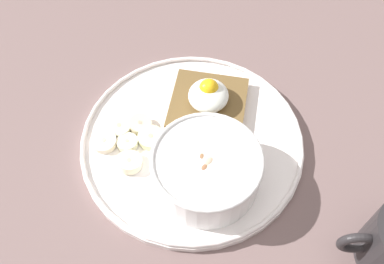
{
  "coord_description": "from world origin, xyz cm",
  "views": [
    {
      "loc": [
        -30.44,
        -5.58,
        51.82
      ],
      "look_at": [
        0.0,
        0.0,
        5.0
      ],
      "focal_mm": 40.0,
      "sensor_mm": 36.0,
      "label": 1
    }
  ],
  "objects_px": {
    "banana_slice_back": "(151,138)",
    "banana_slice_inner": "(120,126)",
    "oatmeal_bowl": "(206,169)",
    "banana_slice_front": "(140,125)",
    "poached_egg": "(209,94)",
    "banana_slice_left": "(104,142)",
    "banana_slice_right": "(127,143)",
    "banana_slice_outer": "(130,162)",
    "toast_slice": "(208,104)"
  },
  "relations": [
    {
      "from": "banana_slice_back",
      "to": "banana_slice_inner",
      "type": "relative_size",
      "value": 1.29
    },
    {
      "from": "oatmeal_bowl",
      "to": "banana_slice_front",
      "type": "height_order",
      "value": "oatmeal_bowl"
    },
    {
      "from": "poached_egg",
      "to": "banana_slice_left",
      "type": "xyz_separation_m",
      "value": [
        -0.09,
        0.13,
        -0.02
      ]
    },
    {
      "from": "banana_slice_inner",
      "to": "banana_slice_right",
      "type": "bearing_deg",
      "value": -144.38
    },
    {
      "from": "banana_slice_left",
      "to": "banana_slice_right",
      "type": "xyz_separation_m",
      "value": [
        0.0,
        -0.03,
        -0.0
      ]
    },
    {
      "from": "oatmeal_bowl",
      "to": "poached_egg",
      "type": "xyz_separation_m",
      "value": [
        0.12,
        0.02,
        -0.0
      ]
    },
    {
      "from": "banana_slice_inner",
      "to": "banana_slice_outer",
      "type": "distance_m",
      "value": 0.06
    },
    {
      "from": "banana_slice_back",
      "to": "banana_slice_inner",
      "type": "distance_m",
      "value": 0.05
    },
    {
      "from": "oatmeal_bowl",
      "to": "toast_slice",
      "type": "xyz_separation_m",
      "value": [
        0.11,
        0.02,
        -0.02
      ]
    },
    {
      "from": "oatmeal_bowl",
      "to": "banana_slice_left",
      "type": "distance_m",
      "value": 0.15
    },
    {
      "from": "banana_slice_back",
      "to": "banana_slice_outer",
      "type": "height_order",
      "value": "banana_slice_outer"
    },
    {
      "from": "oatmeal_bowl",
      "to": "banana_slice_front",
      "type": "xyz_separation_m",
      "value": [
        0.06,
        0.1,
        -0.02
      ]
    },
    {
      "from": "toast_slice",
      "to": "banana_slice_right",
      "type": "bearing_deg",
      "value": 130.03
    },
    {
      "from": "banana_slice_front",
      "to": "banana_slice_back",
      "type": "distance_m",
      "value": 0.03
    },
    {
      "from": "banana_slice_inner",
      "to": "banana_slice_outer",
      "type": "bearing_deg",
      "value": -152.13
    },
    {
      "from": "banana_slice_front",
      "to": "banana_slice_outer",
      "type": "distance_m",
      "value": 0.06
    },
    {
      "from": "poached_egg",
      "to": "banana_slice_right",
      "type": "relative_size",
      "value": 1.43
    },
    {
      "from": "poached_egg",
      "to": "banana_slice_back",
      "type": "xyz_separation_m",
      "value": [
        -0.07,
        0.07,
        -0.02
      ]
    },
    {
      "from": "banana_slice_front",
      "to": "toast_slice",
      "type": "bearing_deg",
      "value": -59.56
    },
    {
      "from": "toast_slice",
      "to": "poached_egg",
      "type": "height_order",
      "value": "poached_egg"
    },
    {
      "from": "toast_slice",
      "to": "banana_slice_left",
      "type": "relative_size",
      "value": 2.2
    },
    {
      "from": "poached_egg",
      "to": "banana_slice_front",
      "type": "distance_m",
      "value": 0.1
    },
    {
      "from": "poached_egg",
      "to": "banana_slice_outer",
      "type": "xyz_separation_m",
      "value": [
        -0.11,
        0.08,
        -0.02
      ]
    },
    {
      "from": "toast_slice",
      "to": "banana_slice_back",
      "type": "bearing_deg",
      "value": 135.84
    },
    {
      "from": "poached_egg",
      "to": "banana_slice_right",
      "type": "xyz_separation_m",
      "value": [
        -0.08,
        0.1,
        -0.02
      ]
    },
    {
      "from": "banana_slice_right",
      "to": "banana_slice_inner",
      "type": "relative_size",
      "value": 1.06
    },
    {
      "from": "toast_slice",
      "to": "oatmeal_bowl",
      "type": "bearing_deg",
      "value": -172.11
    },
    {
      "from": "banana_slice_front",
      "to": "banana_slice_inner",
      "type": "distance_m",
      "value": 0.03
    },
    {
      "from": "banana_slice_front",
      "to": "poached_egg",
      "type": "bearing_deg",
      "value": -58.99
    },
    {
      "from": "banana_slice_left",
      "to": "banana_slice_outer",
      "type": "xyz_separation_m",
      "value": [
        -0.03,
        -0.04,
        0.0
      ]
    },
    {
      "from": "oatmeal_bowl",
      "to": "banana_slice_inner",
      "type": "height_order",
      "value": "oatmeal_bowl"
    },
    {
      "from": "toast_slice",
      "to": "banana_slice_right",
      "type": "relative_size",
      "value": 2.59
    },
    {
      "from": "poached_egg",
      "to": "banana_slice_right",
      "type": "distance_m",
      "value": 0.13
    },
    {
      "from": "banana_slice_left",
      "to": "banana_slice_back",
      "type": "relative_size",
      "value": 0.97
    },
    {
      "from": "banana_slice_front",
      "to": "banana_slice_left",
      "type": "bearing_deg",
      "value": 130.38
    },
    {
      "from": "banana_slice_back",
      "to": "poached_egg",
      "type": "bearing_deg",
      "value": -43.65
    },
    {
      "from": "toast_slice",
      "to": "banana_slice_back",
      "type": "distance_m",
      "value": 0.1
    },
    {
      "from": "banana_slice_front",
      "to": "banana_slice_outer",
      "type": "relative_size",
      "value": 0.77
    },
    {
      "from": "poached_egg",
      "to": "banana_slice_left",
      "type": "height_order",
      "value": "poached_egg"
    },
    {
      "from": "poached_egg",
      "to": "banana_slice_inner",
      "type": "bearing_deg",
      "value": 116.94
    },
    {
      "from": "toast_slice",
      "to": "banana_slice_outer",
      "type": "height_order",
      "value": "banana_slice_outer"
    },
    {
      "from": "oatmeal_bowl",
      "to": "banana_slice_back",
      "type": "distance_m",
      "value": 0.1
    },
    {
      "from": "banana_slice_left",
      "to": "banana_slice_outer",
      "type": "distance_m",
      "value": 0.05
    },
    {
      "from": "toast_slice",
      "to": "banana_slice_back",
      "type": "height_order",
      "value": "toast_slice"
    },
    {
      "from": "oatmeal_bowl",
      "to": "banana_slice_inner",
      "type": "distance_m",
      "value": 0.14
    },
    {
      "from": "banana_slice_front",
      "to": "banana_slice_inner",
      "type": "bearing_deg",
      "value": 102.48
    },
    {
      "from": "banana_slice_right",
      "to": "poached_egg",
      "type": "bearing_deg",
      "value": -49.56
    },
    {
      "from": "banana_slice_right",
      "to": "banana_slice_outer",
      "type": "xyz_separation_m",
      "value": [
        -0.03,
        -0.01,
        0.0
      ]
    },
    {
      "from": "toast_slice",
      "to": "banana_slice_back",
      "type": "xyz_separation_m",
      "value": [
        -0.07,
        0.07,
        -0.0
      ]
    },
    {
      "from": "banana_slice_front",
      "to": "banana_slice_left",
      "type": "xyz_separation_m",
      "value": [
        -0.03,
        0.04,
        -0.0
      ]
    }
  ]
}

